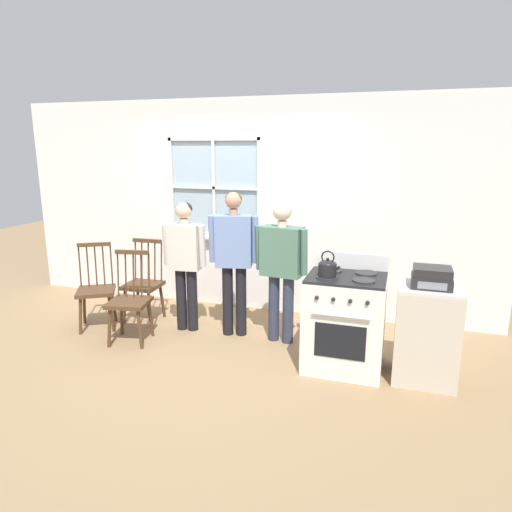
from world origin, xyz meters
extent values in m
plane|color=#937551|center=(0.00, 0.00, 0.00)|extent=(16.00, 16.00, 0.00)
cube|color=white|center=(-2.12, 1.40, 1.35)|extent=(2.16, 0.06, 2.70)
cube|color=white|center=(1.71, 1.40, 1.35)|extent=(2.97, 0.06, 2.70)
cube|color=white|center=(-0.41, 1.40, 0.47)|extent=(1.27, 0.06, 0.94)
cube|color=white|center=(-0.41, 1.40, 2.46)|extent=(1.27, 0.06, 0.48)
cube|color=silver|center=(-0.41, 1.32, 0.93)|extent=(1.33, 0.10, 0.03)
cube|color=#9EB7C6|center=(-0.41, 1.41, 1.58)|extent=(1.21, 0.01, 1.22)
cube|color=silver|center=(-0.41, 1.38, 1.58)|extent=(0.04, 0.02, 1.28)
cube|color=silver|center=(-0.41, 1.38, 1.58)|extent=(1.27, 0.02, 0.04)
cube|color=silver|center=(-1.02, 1.38, 1.58)|extent=(0.04, 0.03, 1.28)
cube|color=silver|center=(0.21, 1.38, 1.58)|extent=(0.04, 0.03, 1.28)
cube|color=silver|center=(-0.41, 1.38, 2.20)|extent=(1.27, 0.03, 0.04)
cube|color=silver|center=(-0.41, 1.38, 0.96)|extent=(1.27, 0.03, 0.04)
cube|color=#4C331E|center=(-1.41, 0.15, 0.45)|extent=(0.56, 0.56, 0.04)
cylinder|color=#4C331E|center=(-1.48, -0.07, 0.22)|extent=(0.06, 0.09, 0.43)
cylinder|color=#4C331E|center=(-1.19, 0.10, 0.22)|extent=(0.09, 0.06, 0.43)
cylinder|color=#4C331E|center=(-1.64, 0.20, 0.22)|extent=(0.09, 0.06, 0.43)
cylinder|color=#4C331E|center=(-1.35, 0.37, 0.22)|extent=(0.06, 0.09, 0.43)
cylinder|color=#4C331E|center=(-1.65, 0.21, 0.71)|extent=(0.05, 0.07, 0.51)
cylinder|color=#4C331E|center=(-1.58, 0.25, 0.71)|extent=(0.05, 0.07, 0.51)
cylinder|color=#4C331E|center=(-1.50, 0.30, 0.71)|extent=(0.05, 0.07, 0.51)
cylinder|color=#4C331E|center=(-1.42, 0.34, 0.71)|extent=(0.05, 0.07, 0.51)
cylinder|color=#4C331E|center=(-1.34, 0.39, 0.71)|extent=(0.05, 0.07, 0.51)
cube|color=#4C331E|center=(-1.50, 0.30, 0.98)|extent=(0.35, 0.23, 0.04)
cube|color=#4C331E|center=(-0.82, -0.08, 0.45)|extent=(0.49, 0.47, 0.04)
cylinder|color=#4C331E|center=(-0.95, -0.27, 0.22)|extent=(0.07, 0.08, 0.43)
cylinder|color=#4C331E|center=(-0.62, -0.21, 0.22)|extent=(0.08, 0.07, 0.43)
cylinder|color=#4C331E|center=(-1.01, 0.05, 0.22)|extent=(0.08, 0.07, 0.43)
cylinder|color=#4C331E|center=(-0.68, 0.11, 0.22)|extent=(0.07, 0.08, 0.43)
cylinder|color=#4C331E|center=(-1.02, 0.05, 0.71)|extent=(0.03, 0.07, 0.51)
cylinder|color=#4C331E|center=(-0.94, 0.07, 0.71)|extent=(0.03, 0.07, 0.51)
cylinder|color=#4C331E|center=(-0.85, 0.09, 0.71)|extent=(0.03, 0.07, 0.51)
cylinder|color=#4C331E|center=(-0.76, 0.10, 0.71)|extent=(0.03, 0.07, 0.51)
cylinder|color=#4C331E|center=(-0.67, 0.12, 0.71)|extent=(0.03, 0.07, 0.51)
cube|color=#4C331E|center=(-0.85, 0.09, 0.98)|extent=(0.38, 0.11, 0.04)
cube|color=#4C331E|center=(-1.01, 0.52, 0.45)|extent=(0.44, 0.42, 0.04)
cylinder|color=#4C331E|center=(-1.17, 0.35, 0.22)|extent=(0.07, 0.07, 0.43)
cylinder|color=#4C331E|center=(-0.83, 0.36, 0.22)|extent=(0.07, 0.07, 0.43)
cylinder|color=#4C331E|center=(-1.19, 0.67, 0.22)|extent=(0.07, 0.07, 0.43)
cylinder|color=#4C331E|center=(-0.85, 0.68, 0.22)|extent=(0.07, 0.07, 0.43)
cylinder|color=#4C331E|center=(-1.20, 0.68, 0.71)|extent=(0.02, 0.07, 0.51)
cylinder|color=#4C331E|center=(-1.11, 0.68, 0.71)|extent=(0.02, 0.07, 0.51)
cylinder|color=#4C331E|center=(-1.02, 0.69, 0.71)|extent=(0.02, 0.07, 0.51)
cylinder|color=#4C331E|center=(-0.93, 0.69, 0.71)|extent=(0.02, 0.07, 0.51)
cylinder|color=#4C331E|center=(-0.84, 0.69, 0.71)|extent=(0.02, 0.07, 0.51)
cube|color=#4C331E|center=(-1.02, 0.69, 0.98)|extent=(0.38, 0.05, 0.04)
cylinder|color=black|center=(-0.44, 0.42, 0.37)|extent=(0.12, 0.12, 0.74)
cylinder|color=black|center=(-0.31, 0.43, 0.37)|extent=(0.12, 0.12, 0.74)
cube|color=beige|center=(-0.37, 0.43, 1.00)|extent=(0.37, 0.25, 0.52)
cylinder|color=beige|center=(-0.58, 0.38, 1.02)|extent=(0.09, 0.12, 0.48)
cylinder|color=beige|center=(-0.16, 0.43, 1.02)|extent=(0.09, 0.12, 0.48)
cylinder|color=beige|center=(-0.37, 0.43, 1.29)|extent=(0.10, 0.10, 0.06)
sphere|color=beige|center=(-0.37, 0.43, 1.41)|extent=(0.19, 0.19, 0.19)
ellipsoid|color=#332319|center=(-0.37, 0.44, 1.43)|extent=(0.19, 0.19, 0.15)
cylinder|color=black|center=(0.13, 0.44, 0.41)|extent=(0.12, 0.12, 0.81)
cylinder|color=black|center=(0.28, 0.47, 0.41)|extent=(0.12, 0.12, 0.81)
cube|color=#6B84B7|center=(0.21, 0.46, 1.10)|extent=(0.43, 0.29, 0.57)
cylinder|color=#6B84B7|center=(-0.02, 0.39, 1.12)|extent=(0.10, 0.13, 0.53)
cylinder|color=#6B84B7|center=(0.44, 0.49, 1.12)|extent=(0.10, 0.13, 0.53)
cylinder|color=tan|center=(0.21, 0.46, 1.42)|extent=(0.10, 0.10, 0.07)
sphere|color=tan|center=(0.21, 0.46, 1.54)|extent=(0.18, 0.18, 0.18)
ellipsoid|color=brown|center=(0.21, 0.47, 1.56)|extent=(0.18, 0.18, 0.15)
cylinder|color=#2D3347|center=(0.68, 0.45, 0.38)|extent=(0.12, 0.12, 0.76)
cylinder|color=#2D3347|center=(0.84, 0.43, 0.38)|extent=(0.12, 0.12, 0.76)
cube|color=#4C7560|center=(0.76, 0.44, 1.02)|extent=(0.46, 0.27, 0.53)
cylinder|color=#4C7560|center=(0.50, 0.45, 1.04)|extent=(0.09, 0.12, 0.49)
cylinder|color=#4C7560|center=(1.01, 0.38, 1.04)|extent=(0.09, 0.12, 0.49)
cylinder|color=beige|center=(0.76, 0.44, 1.32)|extent=(0.10, 0.10, 0.06)
sphere|color=beige|center=(0.76, 0.44, 1.45)|extent=(0.20, 0.20, 0.20)
ellipsoid|color=silver|center=(0.76, 0.45, 1.47)|extent=(0.20, 0.20, 0.16)
cube|color=white|center=(1.50, 0.04, 0.45)|extent=(0.74, 0.64, 0.90)
cube|color=black|center=(1.50, 0.04, 0.91)|extent=(0.72, 0.61, 0.02)
cylinder|color=#2D2D30|center=(1.33, -0.09, 0.93)|extent=(0.20, 0.20, 0.02)
cylinder|color=#2D2D30|center=(1.66, -0.09, 0.93)|extent=(0.20, 0.20, 0.02)
cylinder|color=#2D2D30|center=(1.33, 0.17, 0.93)|extent=(0.20, 0.20, 0.02)
cylinder|color=#2D2D30|center=(1.66, 0.17, 0.93)|extent=(0.20, 0.20, 0.02)
cube|color=white|center=(1.50, 0.33, 1.00)|extent=(0.74, 0.06, 0.16)
cube|color=black|center=(1.50, -0.28, 0.40)|extent=(0.46, 0.01, 0.32)
cylinder|color=silver|center=(1.50, -0.30, 0.65)|extent=(0.52, 0.02, 0.02)
cylinder|color=#232326|center=(1.27, -0.29, 0.79)|extent=(0.04, 0.02, 0.04)
cylinder|color=#232326|center=(1.42, -0.29, 0.79)|extent=(0.04, 0.02, 0.04)
cylinder|color=#232326|center=(1.57, -0.29, 0.79)|extent=(0.04, 0.02, 0.04)
cylinder|color=#232326|center=(1.72, -0.29, 0.79)|extent=(0.04, 0.02, 0.04)
cylinder|color=black|center=(1.33, -0.09, 1.00)|extent=(0.17, 0.17, 0.12)
ellipsoid|color=black|center=(1.33, -0.09, 1.06)|extent=(0.16, 0.16, 0.07)
sphere|color=black|center=(1.33, -0.09, 1.10)|extent=(0.03, 0.03, 0.03)
cylinder|color=black|center=(1.41, -0.09, 1.02)|extent=(0.08, 0.03, 0.07)
torus|color=black|center=(1.33, -0.09, 1.12)|extent=(0.12, 0.01, 0.12)
cylinder|color=beige|center=(-0.29, 1.31, 0.98)|extent=(0.12, 0.12, 0.08)
cylinder|color=#33261C|center=(-0.29, 1.31, 1.01)|extent=(0.11, 0.11, 0.01)
cone|color=#286033|center=(-0.27, 1.32, 1.14)|extent=(0.07, 0.05, 0.25)
cone|color=#286033|center=(-0.30, 1.32, 1.09)|extent=(0.06, 0.06, 0.15)
cone|color=#286033|center=(-0.29, 1.29, 1.10)|extent=(0.04, 0.09, 0.18)
cube|color=beige|center=(2.24, 0.02, 0.43)|extent=(0.55, 0.50, 0.87)
cube|color=beige|center=(2.24, 0.02, 0.89)|extent=(0.55, 0.50, 0.03)
cube|color=#232326|center=(2.24, 0.00, 0.95)|extent=(0.34, 0.28, 0.10)
cube|color=#232326|center=(2.24, 0.00, 1.04)|extent=(0.32, 0.27, 0.08)
cube|color=gray|center=(2.24, -0.14, 0.95)|extent=(0.24, 0.01, 0.06)
camera|label=1|loc=(1.94, -4.14, 2.11)|focal=32.00mm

